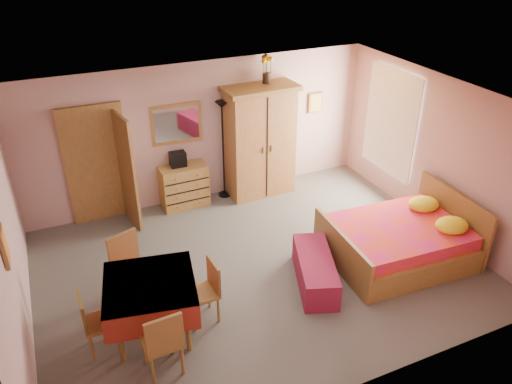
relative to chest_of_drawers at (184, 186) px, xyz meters
name	(u,v)px	position (x,y,z in m)	size (l,w,h in m)	color
floor	(258,267)	(0.46, -2.28, -0.40)	(6.50, 6.50, 0.00)	#635E57
ceiling	(258,106)	(0.46, -2.28, 2.20)	(6.50, 6.50, 0.00)	brown
wall_back	(202,133)	(0.46, 0.22, 0.90)	(6.50, 0.10, 2.60)	tan
wall_front	(359,302)	(0.46, -4.78, 0.90)	(6.50, 0.10, 2.60)	tan
wall_left	(9,248)	(-2.79, -2.28, 0.90)	(0.10, 5.00, 2.60)	tan
wall_right	(437,154)	(3.71, -2.28, 0.90)	(0.10, 5.00, 2.60)	tan
doorway	(97,165)	(-1.44, 0.19, 0.62)	(1.06, 0.12, 2.15)	#9E6B35
window	(391,122)	(3.67, -1.08, 1.05)	(0.08, 1.40, 1.95)	white
picture_left	(4,246)	(-2.76, -2.88, 1.30)	(0.04, 0.32, 0.42)	orange
picture_back	(315,103)	(2.81, 0.19, 1.15)	(0.30, 0.04, 0.40)	#D8BF59
chest_of_drawers	(184,186)	(0.00, 0.00, 0.00)	(0.85, 0.43, 0.80)	#A57437
wall_mirror	(176,124)	(0.00, 0.21, 1.15)	(0.92, 0.05, 0.73)	white
stereo	(178,159)	(-0.07, 0.05, 0.53)	(0.28, 0.21, 0.26)	black
floor_lamp	(223,151)	(0.80, 0.06, 0.54)	(0.24, 0.24, 1.89)	black
wardrobe	(260,142)	(1.49, -0.09, 0.66)	(1.36, 0.70, 2.13)	#A86B38
sunflower_vase	(266,69)	(1.65, 0.01, 1.98)	(0.21, 0.21, 0.51)	yellow
bed	(399,232)	(2.55, -2.94, 0.09)	(2.11, 1.66, 0.98)	#DD156B
bench	(315,271)	(1.06, -2.96, -0.18)	(0.49, 1.32, 0.44)	maroon
dining_table	(152,308)	(-1.33, -2.99, 0.00)	(1.11, 1.11, 0.81)	maroon
chair_south	(161,339)	(-1.38, -3.63, 0.08)	(0.44, 0.44, 0.96)	olive
chair_north	(133,270)	(-1.40, -2.23, 0.09)	(0.45, 0.45, 0.99)	olive
chair_west	(100,321)	(-1.97, -2.98, 0.02)	(0.39, 0.39, 0.85)	#A66838
chair_east	(202,293)	(-0.68, -3.00, 0.04)	(0.40, 0.40, 0.87)	olive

